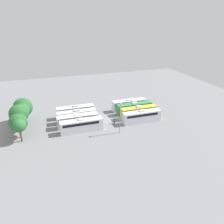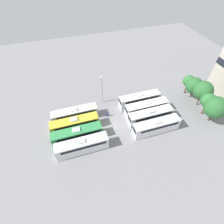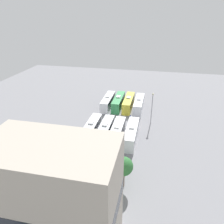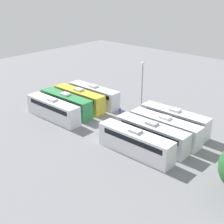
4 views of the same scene
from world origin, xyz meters
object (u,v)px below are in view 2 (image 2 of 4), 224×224
(tree_1, at_px, (194,86))
(bus_1, at_px, (75,124))
(tree_0, at_px, (189,81))
(tree_2, at_px, (203,90))
(bus_7, at_px, (156,126))
(bus_3, at_px, (82,146))
(bus_6, at_px, (150,116))
(tree_4, at_px, (216,107))
(tree_3, at_px, (208,101))
(bus_0, at_px, (75,114))
(bus_5, at_px, (146,107))
(bus_2, at_px, (77,134))
(bus_4, at_px, (140,99))
(light_pole, at_px, (102,85))
(worker_person, at_px, (107,114))

(tree_1, bearing_deg, bus_1, -87.17)
(tree_0, distance_m, tree_2, 5.55)
(bus_7, bearing_deg, bus_3, -90.00)
(bus_3, height_order, tree_2, tree_2)
(bus_6, xyz_separation_m, tree_0, (-6.81, 14.71, 2.42))
(bus_6, height_order, tree_4, tree_4)
(bus_3, height_order, tree_3, tree_3)
(bus_0, bearing_deg, tree_0, 91.08)
(bus_5, xyz_separation_m, bus_7, (6.31, -0.50, 0.00))
(bus_5, xyz_separation_m, tree_3, (4.87, 13.83, 2.80))
(tree_0, xyz_separation_m, tree_2, (5.49, 0.25, 0.80))
(tree_3, bearing_deg, bus_3, -87.40)
(bus_0, distance_m, bus_2, 6.39)
(bus_1, bearing_deg, tree_3, 81.31)
(bus_1, bearing_deg, tree_0, 96.64)
(bus_0, bearing_deg, bus_7, 61.11)
(bus_4, height_order, tree_1, tree_1)
(tree_2, height_order, tree_4, tree_2)
(bus_3, xyz_separation_m, tree_4, (1.01, 31.89, 2.72))
(tree_1, bearing_deg, bus_7, -62.32)
(light_pole, distance_m, tree_0, 24.43)
(bus_6, bearing_deg, tree_2, 95.04)
(bus_5, bearing_deg, bus_1, -90.20)
(bus_5, height_order, light_pole, light_pole)
(bus_4, distance_m, bus_6, 6.29)
(light_pole, bearing_deg, tree_2, 69.84)
(bus_4, relative_size, light_pole, 1.29)
(worker_person, bearing_deg, bus_7, 49.95)
(bus_1, xyz_separation_m, tree_2, (1.67, 33.08, 3.23))
(bus_1, xyz_separation_m, tree_1, (-1.64, 33.19, 2.31))
(bus_2, bearing_deg, tree_1, 98.23)
(bus_0, bearing_deg, bus_4, 90.27)
(bus_1, height_order, bus_3, same)
(bus_0, bearing_deg, bus_3, -0.30)
(tree_0, bearing_deg, bus_4, -87.98)
(bus_0, distance_m, worker_person, 7.96)
(bus_3, distance_m, bus_6, 17.94)
(tree_4, bearing_deg, bus_2, -97.44)
(tree_2, bearing_deg, light_pole, -110.16)
(bus_0, bearing_deg, light_pole, 116.51)
(bus_6, xyz_separation_m, light_pole, (-10.27, -9.42, 3.98))
(bus_3, bearing_deg, bus_0, 179.70)
(bus_3, xyz_separation_m, bus_6, (-3.38, 17.62, 0.00))
(bus_0, height_order, bus_6, same)
(bus_1, bearing_deg, bus_0, 170.25)
(tree_4, bearing_deg, bus_3, -91.82)
(tree_3, bearing_deg, light_pole, -117.39)
(bus_3, relative_size, bus_5, 1.00)
(bus_6, bearing_deg, tree_3, 82.19)
(tree_2, bearing_deg, tree_1, 178.06)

